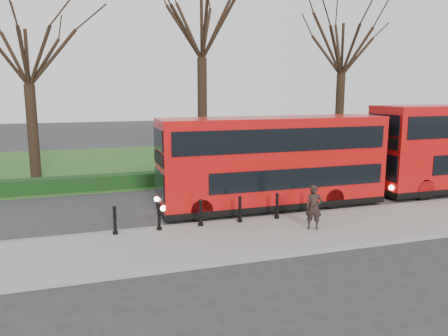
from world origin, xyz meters
name	(u,v)px	position (x,y,z in m)	size (l,w,h in m)	color
ground	(219,217)	(0.00, 0.00, 0.00)	(120.00, 120.00, 0.00)	#28282B
pavement	(244,238)	(0.00, -3.00, 0.07)	(60.00, 4.00, 0.15)	gray
kerb	(227,222)	(0.00, -1.00, 0.07)	(60.00, 0.25, 0.16)	slate
grass_verge	(159,162)	(0.00, 15.00, 0.03)	(60.00, 18.00, 0.06)	#244D19
hedge	(184,178)	(0.00, 6.80, 0.40)	(60.00, 0.90, 0.80)	black
yellow_line_outer	(224,222)	(0.00, -0.70, 0.01)	(60.00, 0.10, 0.01)	yellow
yellow_line_inner	(223,220)	(0.00, -0.50, 0.01)	(60.00, 0.10, 0.01)	yellow
tree_left	(27,51)	(-8.00, 10.00, 7.41)	(6.53, 6.53, 10.20)	black
tree_mid	(202,18)	(2.00, 10.00, 9.61)	(8.45, 8.45, 13.20)	black
tree_right	(343,43)	(12.00, 10.00, 8.44)	(7.43, 7.43, 11.61)	black
bollard_row	(221,211)	(-0.37, -1.35, 0.65)	(8.13, 0.15, 1.00)	black
bus_lead	(273,163)	(2.76, 0.70, 2.06)	(10.30, 2.37, 4.10)	#B40E0D
pedestrian	(314,207)	(2.75, -3.02, 0.98)	(0.60, 0.40, 1.66)	black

